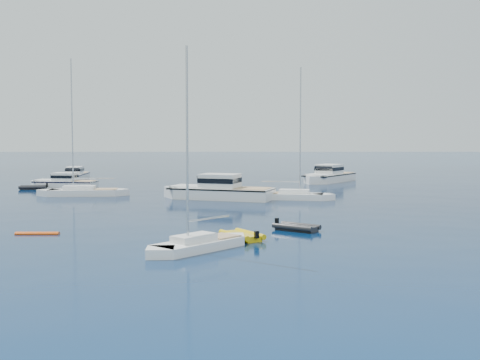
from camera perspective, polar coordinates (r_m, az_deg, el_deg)
The scene contains 12 objects.
ground at distance 36.98m, azimuth 6.74°, elevation -6.10°, with size 400.00×400.00×0.00m, color navy.
motor_cruiser_centre at distance 63.21m, azimuth -2.10°, elevation -1.77°, with size 3.86×12.62×3.31m, color white, non-canonical shape.
motor_cruiser_far_l at distance 79.88m, azimuth -16.09°, elevation -0.68°, with size 2.78×9.09×2.39m, color white, non-canonical shape.
motor_cruiser_distant at distance 86.71m, azimuth 8.21°, elevation -0.18°, with size 3.67×11.99×3.15m, color silver, non-canonical shape.
motor_cruiser_horizon at distance 93.76m, azimuth -15.12°, elevation 0.05°, with size 2.85×9.30×2.44m, color silver, non-canonical shape.
sailboat_fore at distance 35.55m, azimuth -3.91°, elevation -6.50°, with size 2.12×8.14×11.96m, color white, non-canonical shape.
sailboat_mid_l at distance 68.75m, azimuth -14.36°, elevation -1.42°, with size 2.70×10.40×15.29m, color silver, non-canonical shape.
sailboat_centre at distance 63.03m, azimuth 4.72°, elevation -1.80°, with size 2.46×9.47×13.92m, color white, non-canonical shape.
tender_yellow at distance 39.09m, azimuth 0.19°, elevation -5.51°, with size 1.88×3.38×0.95m, color gold, non-canonical shape.
tender_grey_near at distance 42.66m, azimuth 5.27°, elevation -4.70°, with size 1.82×3.25×0.95m, color black, non-canonical shape.
tender_grey_far at distance 78.41m, azimuth -18.68°, elevation -0.82°, with size 1.85×3.31×0.95m, color black, non-canonical shape.
kayak_orange at distance 43.08m, azimuth -18.31°, elevation -4.81°, with size 0.56×2.87×0.30m, color #CD4309, non-canonical shape.
Camera 1 is at (-4.47, -36.11, 6.62)m, focal length 45.91 mm.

